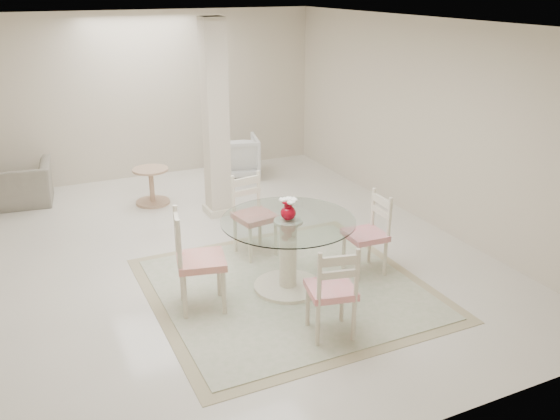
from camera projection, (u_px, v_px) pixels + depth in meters
name	position (u px, v px, depth m)	size (l,w,h in m)	color
ground	(216.00, 254.00, 7.24)	(7.00, 7.00, 0.00)	silver
room_shell	(210.00, 103.00, 6.56)	(6.02, 7.02, 2.71)	beige
column	(215.00, 120.00, 8.04)	(0.30, 0.30, 2.70)	beige
area_rug	(288.00, 288.00, 6.42)	(2.88, 2.88, 0.02)	tan
dining_table	(288.00, 255.00, 6.28)	(1.41, 1.41, 0.81)	#F6F2CA
red_vase	(289.00, 208.00, 6.08)	(0.19, 0.18, 0.25)	#9D0415
dining_chair_east	(371.00, 228.00, 6.61)	(0.43, 0.43, 1.04)	beige
dining_chair_north	(252.00, 209.00, 7.08)	(0.50, 0.50, 1.09)	#F2E9C7
dining_chair_west	(193.00, 253.00, 5.83)	(0.56, 0.56, 1.17)	beige
dining_chair_south	(333.00, 285.00, 5.35)	(0.50, 0.50, 1.05)	beige
recliner_taupe	(17.00, 184.00, 8.73)	(0.97, 0.85, 0.63)	gray
armchair_white	(235.00, 156.00, 10.00)	(0.75, 0.77, 0.70)	silver
side_table	(152.00, 187.00, 8.80)	(0.52, 0.52, 0.54)	tan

